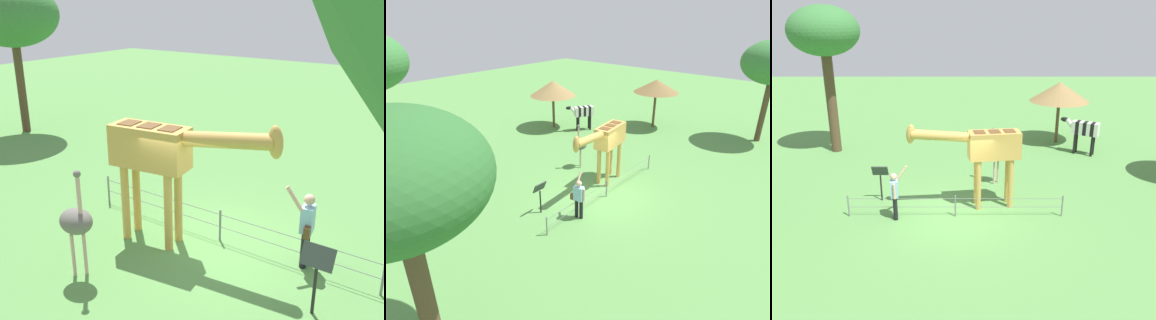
# 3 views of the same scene
# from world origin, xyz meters

# --- Properties ---
(ground_plane) EXTENTS (60.00, 60.00, 0.00)m
(ground_plane) POSITION_xyz_m (0.00, 0.00, 0.00)
(ground_plane) COLOR #568E47
(giraffe) EXTENTS (3.78, 1.00, 3.03)m
(giraffe) POSITION_xyz_m (-0.97, -0.63, 2.09)
(giraffe) COLOR gold
(giraffe) RESTS_ON ground_plane
(visitor) EXTENTS (0.59, 0.57, 1.75)m
(visitor) POSITION_xyz_m (1.94, 0.28, 0.90)
(visitor) COLOR black
(visitor) RESTS_ON ground_plane
(zebra) EXTENTS (1.71, 1.18, 1.66)m
(zebra) POSITION_xyz_m (-5.85, -6.10, 1.16)
(zebra) COLOR black
(zebra) RESTS_ON ground_plane
(ostrich) EXTENTS (0.70, 0.56, 2.25)m
(ostrich) POSITION_xyz_m (-1.52, -2.59, 1.18)
(ostrich) COLOR #CC9E93
(ostrich) RESTS_ON ground_plane
(shade_hut_near) EXTENTS (2.87, 2.87, 3.14)m
(shade_hut_near) POSITION_xyz_m (-9.44, -2.94, 2.72)
(shade_hut_near) COLOR brown
(shade_hut_near) RESTS_ON ground_plane
(shade_hut_far) EXTENTS (2.93, 2.93, 3.09)m
(shade_hut_far) POSITION_xyz_m (-5.01, -7.90, 2.60)
(shade_hut_far) COLOR brown
(shade_hut_far) RESTS_ON ground_plane
(tree_northeast) EXTENTS (3.59, 3.59, 5.84)m
(tree_northeast) POSITION_xyz_m (8.23, 1.35, 4.53)
(tree_northeast) COLOR brown
(tree_northeast) RESTS_ON ground_plane
(info_sign) EXTENTS (0.56, 0.21, 1.32)m
(info_sign) POSITION_xyz_m (2.65, -1.06, 0.95)
(info_sign) COLOR black
(info_sign) RESTS_ON ground_plane
(wire_fence) EXTENTS (7.05, 0.05, 0.75)m
(wire_fence) POSITION_xyz_m (0.00, 0.16, 0.40)
(wire_fence) COLOR slate
(wire_fence) RESTS_ON ground_plane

